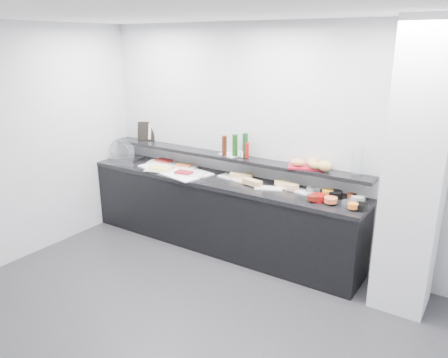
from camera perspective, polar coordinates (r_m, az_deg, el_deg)
The scene contains 56 objects.
ground at distance 4.09m, azimuth -6.26°, elevation -19.93°, with size 5.00×5.00×0.00m, color #2D2D30.
back_wall at distance 5.07m, azimuth 7.71°, elevation 4.50°, with size 5.00×0.02×2.70m, color #BABDC2.
ceiling at distance 3.26m, azimuth -7.95°, elevation 21.23°, with size 5.00×5.00×0.00m, color white.
column at distance 4.31m, azimuth 23.80°, elevation 0.80°, with size 0.50×0.50×2.70m, color white.
buffet_cabinet at distance 5.43m, azimuth -0.76°, elevation -4.68°, with size 3.60×0.60×0.85m, color black.
counter_top at distance 5.28m, azimuth -0.78°, elevation -0.16°, with size 3.62×0.62×0.05m, color black.
wall_shelf at distance 5.35m, azimuth 0.26°, elevation 2.93°, with size 3.60×0.25×0.04m, color black.
cloche_base at distance 6.22m, azimuth -12.60°, elevation 2.60°, with size 0.41×0.28×0.04m, color #A8A9AF.
cloche_dome at distance 6.25m, azimuth -13.18°, elevation 3.64°, with size 0.40×0.26×0.34m, color silver.
linen_runner at distance 5.62m, azimuth -6.44°, elevation 1.18°, with size 0.99×0.47×0.01m, color white.
platter_meat_a at distance 5.96m, azimuth -8.33°, elevation 2.21°, with size 0.32×0.21×0.01m, color white.
food_meat_a at distance 5.96m, azimuth -7.82°, elevation 2.42°, with size 0.22×0.14×0.02m, color maroon.
platter_salmon at distance 5.68m, azimuth -5.23°, elevation 1.55°, with size 0.31×0.21×0.01m, color white.
food_salmon at distance 5.70m, azimuth -5.28°, elevation 1.82°, with size 0.20×0.13×0.02m, color #CC5A29.
platter_cheese at distance 5.61m, azimuth -8.43°, elevation 1.24°, with size 0.34×0.23×0.01m, color silver.
food_cheese at distance 5.60m, azimuth -8.28°, elevation 1.40°, with size 0.24×0.15×0.02m, color #FAF461.
platter_meat_b at distance 5.38m, azimuth -4.31°, elevation 0.66°, with size 0.34×0.22×0.01m, color white.
food_meat_b at distance 5.39m, azimuth -5.27°, elevation 0.88°, with size 0.21×0.13×0.02m, color maroon.
sandwich_plate_left at distance 5.26m, azimuth 1.26°, elevation 0.14°, with size 0.39×0.17×0.01m, color white.
sandwich_food_left at distance 5.23m, azimuth 2.26°, elevation 0.46°, with size 0.27×0.10×0.06m, color tan.
tongs_left at distance 5.14m, azimuth 1.57°, elevation -0.14°, with size 0.01×0.01×0.16m, color silver.
sandwich_plate_mid at distance 4.92m, azimuth 5.86°, elevation -1.20°, with size 0.31×0.13×0.01m, color white.
sandwich_food_mid at distance 4.99m, azimuth 3.69°, elevation -0.43°, with size 0.24×0.09×0.06m, color tan.
tongs_mid at distance 4.94m, azimuth 4.56°, elevation -0.94°, with size 0.01×0.01×0.16m, color silver.
sandwich_plate_right at distance 4.88m, azimuth 9.73°, elevation -1.52°, with size 0.32×0.14×0.01m, color white.
sandwich_food_right at distance 4.93m, azimuth 8.18°, elevation -0.77°, with size 0.28×0.11×0.06m, color #E6B478.
tongs_right at distance 4.88m, azimuth 8.54°, elevation -1.33°, with size 0.01×0.01×0.16m, color #B3B6BA.
bowl_glass_fruit at distance 4.79m, azimuth 11.54°, elevation -1.66°, with size 0.15×0.15×0.07m, color white.
fill_glass_fruit at distance 4.78m, azimuth 13.41°, elevation -1.68°, with size 0.12×0.12×0.05m, color orange.
bowl_black_jam at distance 4.77m, azimuth 14.30°, elevation -1.93°, with size 0.15×0.15×0.07m, color black.
fill_black_jam at distance 4.72m, azimuth 16.37°, elevation -2.17°, with size 0.10×0.10×0.05m, color #5F220D.
bowl_glass_cream at distance 4.65m, azimuth 16.96°, elevation -2.66°, with size 0.17×0.17×0.07m, color white.
fill_glass_cream at distance 4.67m, azimuth 17.07°, elevation -2.41°, with size 0.13×0.13×0.05m, color silver.
bowl_red_jam at distance 4.62m, azimuth 12.19°, elevation -2.41°, with size 0.15×0.15×0.07m, color maroon.
fill_red_jam at distance 4.58m, azimuth 11.51°, elevation -2.40°, with size 0.12×0.12×0.05m, color #5C150D.
bowl_glass_salmon at distance 4.50m, azimuth 15.96°, elevation -3.25°, with size 0.14×0.14×0.07m, color white.
fill_glass_salmon at distance 4.55m, azimuth 13.77°, elevation -2.67°, with size 0.13×0.13×0.05m, color #DD5E36.
bowl_black_fruit at distance 4.48m, azimuth 17.47°, elevation -3.49°, with size 0.13×0.13×0.07m, color black.
fill_black_fruit at distance 4.45m, azimuth 16.50°, elevation -3.37°, with size 0.10×0.10×0.05m, color orange.
framed_print at distance 6.23m, azimuth -10.12°, elevation 6.18°, with size 0.24×0.02×0.26m, color black.
print_art at distance 6.24m, azimuth -10.36°, elevation 6.18°, with size 0.20×0.00×0.22m, color beige.
condiment_tray at distance 5.34m, azimuth 0.71°, elevation 3.19°, with size 0.25×0.15×0.01m, color white.
bottle_green_a at distance 5.24m, azimuth 1.43°, elevation 4.44°, with size 0.06×0.06×0.26m, color #123D10.
bottle_brown at distance 5.27m, azimuth 0.05°, elevation 4.40°, with size 0.06×0.06×0.24m, color #3B160A.
bottle_green_b at distance 5.22m, azimuth 2.78°, elevation 4.49°, with size 0.06×0.06×0.28m, color #103C18.
bottle_hot at distance 5.16m, azimuth 3.02°, elevation 3.75°, with size 0.05×0.05×0.18m, color #A0100B.
shaker_salt at distance 5.22m, azimuth 2.02°, elevation 3.32°, with size 0.03×0.03×0.07m, color white.
shaker_pepper at distance 5.20m, azimuth 2.36°, elevation 3.24°, with size 0.03×0.03×0.07m, color white.
bread_tray at distance 4.91m, azimuth 10.64°, elevation 1.63°, with size 0.38×0.27×0.02m, color maroon.
bread_roll_n at distance 4.93m, azimuth 11.58°, elevation 2.25°, with size 0.13×0.08×0.08m, color #C6874B.
bread_roll_ne at distance 4.83m, azimuth 13.08°, elevation 1.83°, with size 0.16×0.10×0.08m, color gold.
bread_roll_sw at distance 4.85m, azimuth 9.62°, elevation 2.13°, with size 0.16×0.10×0.08m, color tan.
bread_roll_s at distance 4.78m, azimuth 11.84°, elevation 1.76°, with size 0.14×0.09×0.08m, color #B58D45.
bread_roll_se at distance 4.73m, azimuth 13.09°, elevation 1.49°, with size 0.13×0.08×0.08m, color #AD7F42.
bread_roll_mide at distance 4.85m, azimuth 11.49°, elevation 2.00°, with size 0.14×0.09×0.08m, color tan.
carafe at distance 4.69m, azimuth 17.05°, elevation 2.18°, with size 0.11×0.11×0.30m, color white.
Camera 1 is at (2.12, -2.46, 2.49)m, focal length 35.00 mm.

